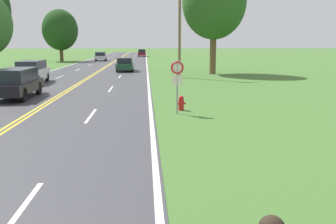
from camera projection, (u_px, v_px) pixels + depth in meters
The scene contains 10 objects.
fire_hydrant at pixel (181, 103), 16.54m from camera, with size 0.41×0.25×0.69m.
traffic_sign at pixel (177, 74), 15.41m from camera, with size 0.60×0.10×2.34m.
utility_pole_midground at pixel (180, 21), 31.13m from camera, with size 1.80×0.24×9.59m.
tree_mid_treeline at pixel (214, 2), 34.59m from camera, with size 6.24×6.24×10.58m.
tree_far_back at pixel (60, 30), 58.74m from camera, with size 5.80×5.80×8.51m.
car_black_suv_approaching at pixel (16, 82), 20.03m from camera, with size 1.89×4.71×1.67m.
car_white_suv_mid_near at pixel (32, 71), 27.34m from camera, with size 1.92×4.58×1.75m.
car_dark_green_hatchback_mid_far at pixel (125, 64), 38.85m from camera, with size 1.80×3.97×1.49m.
car_silver_hatchback_receding at pixel (101, 56), 61.24m from camera, with size 1.94×3.88×1.51m.
car_maroon_hatchback_distant at pixel (142, 53), 80.49m from camera, with size 1.85×3.62×1.63m.
Camera 1 is at (5.11, 1.35, 3.10)m, focal length 38.00 mm.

